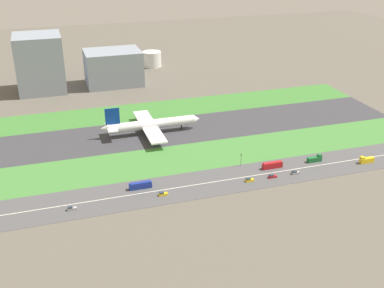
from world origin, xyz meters
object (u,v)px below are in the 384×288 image
object	(u,v)px
fuel_tank_west	(115,61)
fuel_tank_centre	(152,59)
car_1	(163,194)
car_2	(72,208)
airliner	(150,124)
car_3	(295,173)
car_4	(249,180)
bus_0	(272,165)
car_0	(272,176)
truck_0	(315,159)
terminal_building	(40,63)
hangar_building	(113,68)
traffic_light	(241,159)
bus_1	(140,185)
truck_1	(366,160)

from	to	relation	value
fuel_tank_west	fuel_tank_centre	world-z (taller)	fuel_tank_west
car_1	car_2	world-z (taller)	same
airliner	car_3	bearing A→B (deg)	-51.53
car_4	fuel_tank_centre	world-z (taller)	fuel_tank_centre
bus_0	car_1	bearing A→B (deg)	-171.23
car_0	truck_0	xyz separation A→B (m)	(31.59, 10.00, 0.75)
truck_0	terminal_building	distance (m)	232.32
car_3	hangar_building	bearing A→B (deg)	-70.87
car_0	bus_0	bearing A→B (deg)	-116.53
airliner	traffic_light	bearing A→B (deg)	-57.67
fuel_tank_centre	car_4	bearing A→B (deg)	-90.93
bus_1	fuel_tank_centre	bearing A→B (deg)	75.31
car_1	traffic_light	distance (m)	52.75
truck_1	fuel_tank_centre	distance (m)	246.62
car_4	bus_1	xyz separation A→B (m)	(-55.66, 10.00, 0.90)
car_0	hangar_building	size ratio (longest dim) A/B	0.10
truck_1	bus_1	distance (m)	127.90
car_3	truck_0	bearing A→B (deg)	-150.86
truck_1	terminal_building	size ratio (longest dim) A/B	0.19
truck_1	fuel_tank_west	xyz separation A→B (m)	(-103.75, 237.00, 6.23)
car_1	car_4	distance (m)	46.59
fuel_tank_centre	bus_1	bearing A→B (deg)	-104.69
car_2	truck_0	bearing A→B (deg)	-175.78
car_3	truck_0	xyz separation A→B (m)	(17.94, 10.00, 0.75)
truck_0	car_2	size ratio (longest dim) A/B	1.91
car_3	fuel_tank_centre	size ratio (longest dim) A/B	0.25
car_3	airliner	bearing A→B (deg)	-51.53
truck_0	bus_1	xyz separation A→B (m)	(-100.49, 0.00, 0.15)
bus_1	car_2	bearing A→B (deg)	-164.08
car_3	car_2	size ratio (longest dim) A/B	1.00
bus_0	truck_0	distance (m)	26.60
truck_0	fuel_tank_west	world-z (taller)	fuel_tank_west
truck_0	fuel_tank_centre	distance (m)	230.74
car_0	fuel_tank_west	size ratio (longest dim) A/B	0.18
car_2	car_1	bearing A→B (deg)	-180.00
truck_1	traffic_light	distance (m)	71.33
bus_0	truck_1	distance (m)	54.54
car_0	bus_0	distance (m)	11.21
truck_1	fuel_tank_west	size ratio (longest dim) A/B	0.34
car_1	car_2	size ratio (longest dim) A/B	1.00
car_1	fuel_tank_centre	xyz separation A→B (m)	(50.44, 237.00, 6.29)
car_3	fuel_tank_west	xyz separation A→B (m)	(-58.80, 237.00, 6.98)
truck_0	fuel_tank_west	distance (m)	239.70
car_4	truck_1	bearing A→B (deg)	180.00
car_1	hangar_building	xyz separation A→B (m)	(6.87, 192.00, 13.37)
car_1	fuel_tank_west	size ratio (longest dim) A/B	0.18
bus_1	fuel_tank_west	world-z (taller)	fuel_tank_west
car_4	fuel_tank_west	xyz separation A→B (m)	(-31.90, 237.00, 6.98)
truck_0	terminal_building	xyz separation A→B (m)	(-142.85, 182.00, 21.00)
bus_1	terminal_building	distance (m)	188.02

